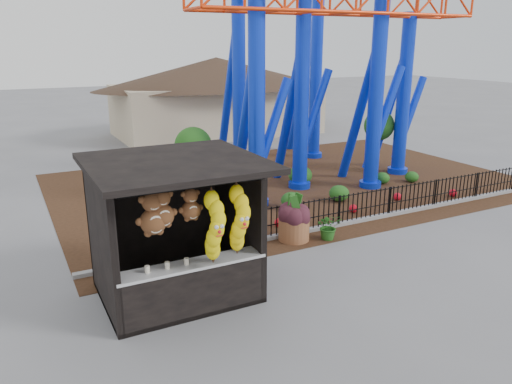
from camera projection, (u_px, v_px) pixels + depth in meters
name	position (u px, v px, depth m)	size (l,w,h in m)	color
ground	(318.00, 286.00, 11.55)	(120.00, 120.00, 0.00)	slate
mulch_bed	(289.00, 183.00, 20.12)	(18.00, 12.00, 0.02)	#331E11
curb	(370.00, 218.00, 15.85)	(18.00, 0.18, 0.12)	gray
prize_booth	(178.00, 234.00, 10.56)	(3.50, 3.40, 3.12)	black
picket_fence	(392.00, 201.00, 16.12)	(12.20, 0.06, 1.00)	black
roller_coaster	(314.00, 15.00, 18.96)	(11.00, 6.37, 10.82)	#0D2FDD
terracotta_planter	(294.00, 229.00, 14.18)	(0.89, 0.89, 0.65)	#965A36
planter_foliage	(294.00, 208.00, 14.00)	(0.70, 0.70, 0.64)	#37161F
potted_plant	(329.00, 226.00, 14.22)	(0.71, 0.61, 0.79)	#2B5118
landscaping	(327.00, 184.00, 18.76)	(7.75, 4.58, 0.75)	#1F5118
pavilion	(217.00, 83.00, 30.34)	(15.00, 15.00, 4.80)	#BFAD8C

